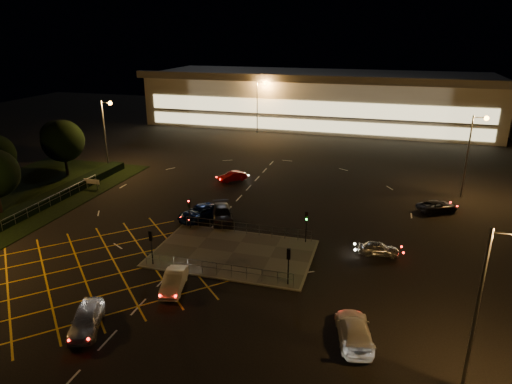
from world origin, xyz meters
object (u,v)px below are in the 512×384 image
(signal_se, at_px, (289,259))
(car_left_blue, at_px, (199,213))
(car_circ_red, at_px, (233,176))
(signal_ne, at_px, (306,220))
(car_near_silver, at_px, (86,319))
(car_far_dkgrey, at_px, (222,214))
(signal_nw, at_px, (189,207))
(car_right_silver, at_px, (378,249))
(car_queue_white, at_px, (174,281))
(signal_sw, at_px, (151,241))
(car_approach_white, at_px, (354,330))
(car_east_grey, at_px, (437,206))

(signal_se, bearing_deg, car_left_blue, -41.29)
(car_left_blue, distance_m, car_circ_red, 13.43)
(signal_ne, bearing_deg, car_near_silver, -124.82)
(car_circ_red, bearing_deg, car_far_dkgrey, -29.89)
(signal_nw, xyz_separation_m, car_right_silver, (18.77, -0.57, -1.75))
(car_near_silver, distance_m, car_queue_white, 7.21)
(car_right_silver, bearing_deg, car_near_silver, 124.75)
(signal_sw, relative_size, car_circ_red, 0.83)
(car_left_blue, relative_size, car_approach_white, 0.99)
(car_near_silver, relative_size, car_far_dkgrey, 0.89)
(signal_se, bearing_deg, signal_nw, -33.65)
(car_right_silver, bearing_deg, car_approach_white, 168.06)
(signal_sw, xyz_separation_m, car_east_grey, (24.78, 20.02, -1.74))
(car_queue_white, relative_size, car_left_blue, 0.84)
(signal_ne, xyz_separation_m, car_near_silver, (-12.03, -17.30, -1.58))
(car_right_silver, bearing_deg, car_left_blue, 73.24)
(signal_se, distance_m, car_near_silver, 15.29)
(car_queue_white, distance_m, car_left_blue, 14.20)
(signal_sw, bearing_deg, car_far_dkgrey, -102.20)
(car_queue_white, height_order, car_east_grey, car_queue_white)
(signal_nw, height_order, car_near_silver, signal_nw)
(signal_se, bearing_deg, car_queue_white, 19.44)
(car_queue_white, distance_m, car_far_dkgrey, 14.04)
(signal_ne, bearing_deg, car_east_grey, 43.26)
(signal_nw, distance_m, car_far_dkgrey, 4.16)
(signal_ne, distance_m, car_queue_white, 14.01)
(signal_sw, height_order, car_near_silver, signal_sw)
(signal_sw, xyz_separation_m, signal_ne, (12.00, 7.99, 0.00))
(car_near_silver, height_order, car_queue_white, car_near_silver)
(signal_sw, height_order, car_left_blue, signal_sw)
(signal_nw, bearing_deg, car_east_grey, 25.89)
(car_far_dkgrey, xyz_separation_m, car_circ_red, (-3.30, 13.12, -0.13))
(car_near_silver, bearing_deg, car_circ_red, 69.11)
(car_queue_white, relative_size, car_east_grey, 0.94)
(signal_se, relative_size, car_far_dkgrey, 0.61)
(car_left_blue, bearing_deg, car_near_silver, -68.83)
(car_east_grey, bearing_deg, signal_nw, 86.10)
(signal_ne, bearing_deg, car_approach_white, -67.28)
(signal_se, relative_size, car_circ_red, 0.83)
(signal_se, height_order, car_circ_red, signal_se)
(signal_nw, bearing_deg, car_circ_red, 93.26)
(car_left_blue, height_order, car_east_grey, car_left_blue)
(car_queue_white, height_order, car_approach_white, car_approach_white)
(car_right_silver, distance_m, car_approach_white, 12.94)
(car_queue_white, relative_size, car_right_silver, 1.17)
(car_near_silver, relative_size, car_circ_red, 1.21)
(car_east_grey, bearing_deg, signal_ne, 103.47)
(signal_se, relative_size, car_right_silver, 0.86)
(car_left_blue, height_order, car_circ_red, car_left_blue)
(car_approach_white, bearing_deg, signal_se, -56.98)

